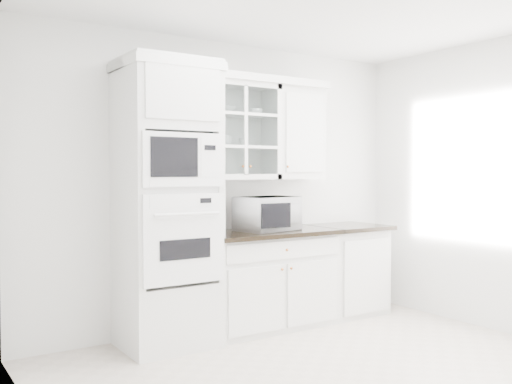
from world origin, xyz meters
TOP-DOWN VIEW (x-y plane):
  - ground at (0.00, 0.00)m, footprint 4.00×3.50m
  - room_shell at (0.00, 0.43)m, footprint 4.00×3.50m
  - oven_column at (-0.75, 1.42)m, footprint 0.76×0.68m
  - base_cabinet_run at (0.28, 1.45)m, footprint 1.32×0.67m
  - extra_base_cabinet at (1.28, 1.45)m, footprint 0.72×0.67m
  - upper_cabinet_glass at (0.03, 1.58)m, footprint 0.80×0.33m
  - upper_cabinet_solid at (0.71, 1.58)m, footprint 0.55×0.33m
  - crown_molding at (-0.07, 1.56)m, footprint 2.14×0.38m
  - countertop_microwave at (0.27, 1.44)m, footprint 0.62×0.54m
  - bowl_a at (-0.14, 1.58)m, footprint 0.30×0.30m
  - bowl_b at (0.21, 1.58)m, footprint 0.20×0.20m
  - cup_a at (-0.08, 1.60)m, footprint 0.14×0.14m
  - cup_b at (0.10, 1.57)m, footprint 0.10×0.10m

SIDE VIEW (x-z plane):
  - ground at x=0.00m, z-range 0.00..0.01m
  - base_cabinet_run at x=0.28m, z-range 0.00..0.92m
  - extra_base_cabinet at x=1.28m, z-range 0.00..0.92m
  - countertop_microwave at x=0.27m, z-range 0.92..1.24m
  - oven_column at x=-0.75m, z-range 0.00..2.40m
  - cup_b at x=0.10m, z-range 1.71..1.79m
  - cup_a at x=-0.08m, z-range 1.71..1.81m
  - room_shell at x=0.00m, z-range 0.43..3.13m
  - upper_cabinet_glass at x=0.03m, z-range 1.40..2.30m
  - upper_cabinet_solid at x=0.71m, z-range 1.40..2.30m
  - bowl_b at x=0.21m, z-range 2.01..2.07m
  - bowl_a at x=-0.14m, z-range 2.01..2.07m
  - crown_molding at x=-0.07m, z-range 2.30..2.37m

